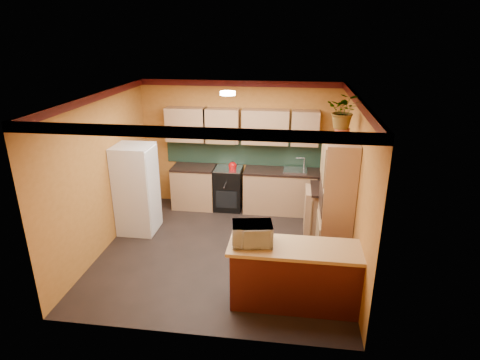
{
  "coord_description": "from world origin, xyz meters",
  "views": [
    {
      "loc": [
        1.12,
        -6.08,
        3.66
      ],
      "look_at": [
        0.23,
        0.45,
        1.18
      ],
      "focal_mm": 30.0,
      "sensor_mm": 36.0,
      "label": 1
    }
  ],
  "objects_px": {
    "pantry": "(336,203)",
    "microwave": "(252,234)",
    "base_cabinets_back": "(257,191)",
    "breakfast_bar": "(297,278)",
    "stove": "(229,188)",
    "fridge": "(136,189)"
  },
  "relations": [
    {
      "from": "pantry",
      "to": "microwave",
      "type": "height_order",
      "value": "pantry"
    },
    {
      "from": "base_cabinets_back",
      "to": "breakfast_bar",
      "type": "height_order",
      "value": "same"
    },
    {
      "from": "breakfast_bar",
      "to": "microwave",
      "type": "height_order",
      "value": "microwave"
    },
    {
      "from": "stove",
      "to": "pantry",
      "type": "relative_size",
      "value": 0.43
    },
    {
      "from": "fridge",
      "to": "breakfast_bar",
      "type": "xyz_separation_m",
      "value": [
        3.01,
        -1.87,
        -0.41
      ]
    },
    {
      "from": "pantry",
      "to": "breakfast_bar",
      "type": "distance_m",
      "value": 1.52
    },
    {
      "from": "fridge",
      "to": "breakfast_bar",
      "type": "distance_m",
      "value": 3.57
    },
    {
      "from": "fridge",
      "to": "microwave",
      "type": "height_order",
      "value": "fridge"
    },
    {
      "from": "stove",
      "to": "pantry",
      "type": "xyz_separation_m",
      "value": [
        2.06,
        -1.84,
        0.59
      ]
    },
    {
      "from": "base_cabinets_back",
      "to": "stove",
      "type": "distance_m",
      "value": 0.63
    },
    {
      "from": "base_cabinets_back",
      "to": "pantry",
      "type": "height_order",
      "value": "pantry"
    },
    {
      "from": "fridge",
      "to": "pantry",
      "type": "xyz_separation_m",
      "value": [
        3.6,
        -0.6,
        0.2
      ]
    },
    {
      "from": "pantry",
      "to": "breakfast_bar",
      "type": "xyz_separation_m",
      "value": [
        -0.59,
        -1.26,
        -0.61
      ]
    },
    {
      "from": "breakfast_bar",
      "to": "fridge",
      "type": "bearing_deg",
      "value": 148.21
    },
    {
      "from": "stove",
      "to": "microwave",
      "type": "xyz_separation_m",
      "value": [
        0.84,
        -3.11,
        0.62
      ]
    },
    {
      "from": "base_cabinets_back",
      "to": "stove",
      "type": "xyz_separation_m",
      "value": [
        -0.62,
        -0.0,
        0.02
      ]
    },
    {
      "from": "pantry",
      "to": "microwave",
      "type": "distance_m",
      "value": 1.76
    },
    {
      "from": "base_cabinets_back",
      "to": "fridge",
      "type": "bearing_deg",
      "value": -150.21
    },
    {
      "from": "base_cabinets_back",
      "to": "breakfast_bar",
      "type": "bearing_deg",
      "value": -74.81
    },
    {
      "from": "fridge",
      "to": "base_cabinets_back",
      "type": "bearing_deg",
      "value": 29.79
    },
    {
      "from": "microwave",
      "to": "pantry",
      "type": "bearing_deg",
      "value": 36.65
    },
    {
      "from": "fridge",
      "to": "stove",
      "type": "bearing_deg",
      "value": 38.8
    }
  ]
}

